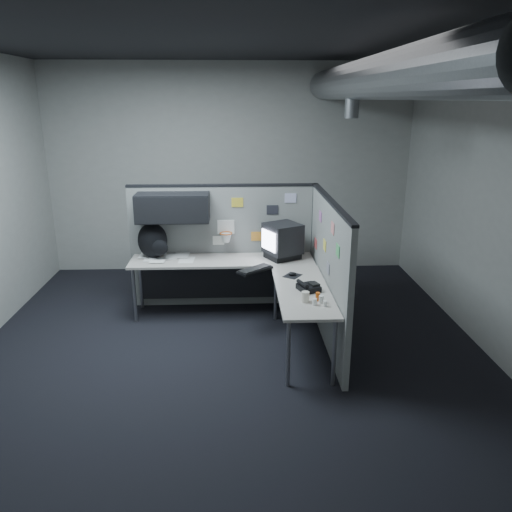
{
  "coord_description": "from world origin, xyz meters",
  "views": [
    {
      "loc": [
        0.08,
        -5.0,
        2.66
      ],
      "look_at": [
        0.3,
        0.35,
        0.97
      ],
      "focal_mm": 35.0,
      "sensor_mm": 36.0,
      "label": 1
    }
  ],
  "objects_px": {
    "monitor": "(283,241)",
    "desk": "(242,275)",
    "phone": "(308,287)",
    "backpack": "(153,241)",
    "keyboard": "(255,270)"
  },
  "relations": [
    {
      "from": "keyboard",
      "to": "monitor",
      "type": "bearing_deg",
      "value": 56.53
    },
    {
      "from": "keyboard",
      "to": "phone",
      "type": "distance_m",
      "value": 0.83
    },
    {
      "from": "keyboard",
      "to": "phone",
      "type": "height_order",
      "value": "phone"
    },
    {
      "from": "phone",
      "to": "backpack",
      "type": "bearing_deg",
      "value": 134.77
    },
    {
      "from": "monitor",
      "to": "keyboard",
      "type": "relative_size",
      "value": 1.19
    },
    {
      "from": "phone",
      "to": "backpack",
      "type": "xyz_separation_m",
      "value": [
        -1.79,
        1.2,
        0.18
      ]
    },
    {
      "from": "phone",
      "to": "monitor",
      "type": "bearing_deg",
      "value": 87.13
    },
    {
      "from": "monitor",
      "to": "keyboard",
      "type": "xyz_separation_m",
      "value": [
        -0.37,
        -0.49,
        -0.21
      ]
    },
    {
      "from": "desk",
      "to": "phone",
      "type": "height_order",
      "value": "phone"
    },
    {
      "from": "phone",
      "to": "backpack",
      "type": "relative_size",
      "value": 0.6
    },
    {
      "from": "desk",
      "to": "phone",
      "type": "distance_m",
      "value": 1.08
    },
    {
      "from": "monitor",
      "to": "desk",
      "type": "bearing_deg",
      "value": -132.44
    },
    {
      "from": "monitor",
      "to": "phone",
      "type": "bearing_deg",
      "value": -64.27
    },
    {
      "from": "monitor",
      "to": "backpack",
      "type": "xyz_separation_m",
      "value": [
        -1.62,
        0.08,
        -0.01
      ]
    },
    {
      "from": "phone",
      "to": "desk",
      "type": "bearing_deg",
      "value": 118.39
    }
  ]
}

